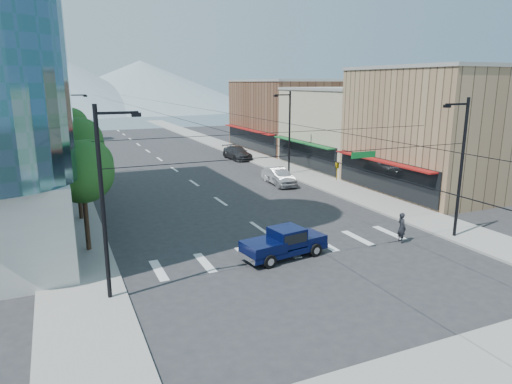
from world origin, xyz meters
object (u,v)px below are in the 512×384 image
Objects in this scene: pickup_truck at (284,242)px; pedestrian at (402,228)px; parked_car_near at (281,177)px; parked_car_mid at (278,176)px; parked_car_far at (237,153)px.

pickup_truck is 2.77× the size of pedestrian.
parked_car_near is 0.59m from parked_car_mid.
parked_car_far is (2.37, 34.15, -0.13)m from pedestrian.
pedestrian is 17.91m from parked_car_near.
parked_car_near is at bearing -88.48° from parked_car_mid.
pickup_truck is 1.11× the size of parked_car_near.
parked_car_mid is 0.84× the size of parked_car_far.
pickup_truck is 0.93× the size of parked_car_far.
pickup_truck is 8.01m from pedestrian.
pickup_truck is 19.18m from parked_car_near.
parked_car_far is at bearing 3.18° from pedestrian.
pedestrian reaches higher than parked_car_near.
pedestrian is at bearing -90.26° from parked_car_mid.
pedestrian reaches higher than parked_car_far.
pedestrian reaches higher than pickup_truck.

